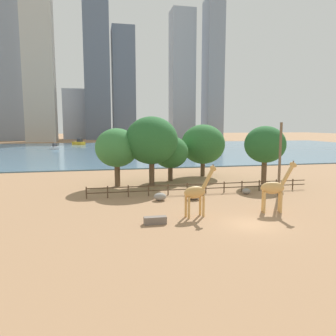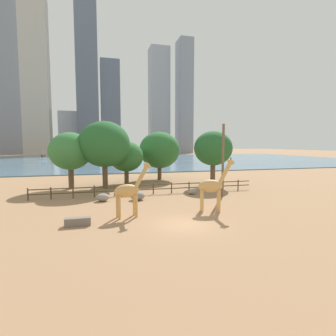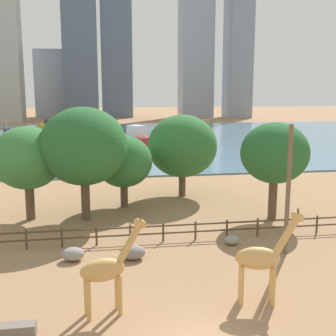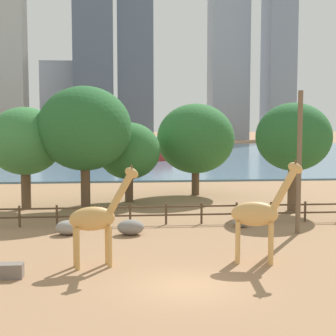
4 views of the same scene
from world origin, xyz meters
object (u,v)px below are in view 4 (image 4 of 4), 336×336
object	(u,v)px
feeding_trough	(1,271)
tree_right_tall	(196,139)
tree_center_broad	(294,137)
tree_right_small	(85,129)
boulder_near_fence	(240,222)
tree_left_large	(129,151)
giraffe_companion	(259,214)
boulder_small	(131,227)
boat_sailboat	(149,151)
boulder_by_pole	(67,228)
giraffe_tall	(96,218)
boat_barge	(134,150)
tree_left_small	(25,141)
boat_tug	(52,143)
utility_pole	(299,163)
boat_ferry	(6,149)

from	to	relation	value
feeding_trough	tree_right_tall	world-z (taller)	tree_right_tall
tree_center_broad	tree_right_small	size ratio (longest dim) A/B	0.86
boulder_near_fence	tree_left_large	world-z (taller)	tree_left_large
giraffe_companion	tree_right_tall	distance (m)	21.65
boulder_small	boat_sailboat	distance (m)	54.64
boulder_by_pole	boulder_small	xyz separation A→B (m)	(3.56, -0.36, 0.03)
giraffe_tall	boat_barge	world-z (taller)	giraffe_tall
tree_left_small	boulder_small	bearing A→B (deg)	-51.84
tree_left_small	boat_tug	world-z (taller)	tree_left_small
utility_pole	boat_tug	distance (m)	102.07
tree_right_small	feeding_trough	bearing A→B (deg)	-98.46
boulder_near_fence	utility_pole	bearing A→B (deg)	-35.17
boulder_near_fence	tree_left_large	size ratio (longest dim) A/B	0.15
giraffe_tall	tree_right_small	distance (m)	15.40
boulder_by_pole	tree_left_small	bearing A→B (deg)	112.96
tree_right_tall	boat_ferry	size ratio (longest dim) A/B	1.80
boulder_near_fence	tree_left_small	distance (m)	16.79
boat_barge	tree_left_small	bearing A→B (deg)	112.07
tree_center_broad	tree_right_tall	bearing A→B (deg)	124.46
giraffe_tall	giraffe_companion	size ratio (longest dim) A/B	0.95
tree_right_tall	tree_left_small	xyz separation A→B (m)	(-13.36, -5.77, 0.04)
boulder_near_fence	boat_barge	distance (m)	67.21
feeding_trough	boat_ferry	world-z (taller)	boat_ferry
tree_left_large	boat_sailboat	bearing A→B (deg)	84.53
boulder_small	boat_ferry	bearing A→B (deg)	106.81
feeding_trough	boat_ferry	distance (m)	85.27
giraffe_tall	boat_ferry	xyz separation A→B (m)	(-21.31, 82.11, -1.33)
tree_right_tall	tree_left_small	bearing A→B (deg)	-156.63
giraffe_companion	boat_ferry	distance (m)	87.02
tree_left_large	tree_right_small	xyz separation A→B (m)	(-3.20, -3.37, 1.82)
boat_sailboat	boat_barge	size ratio (longest dim) A/B	1.89
boulder_near_fence	boat_ferry	world-z (taller)	boat_ferry
giraffe_companion	utility_pole	distance (m)	7.17
boulder_by_pole	feeding_trough	world-z (taller)	boulder_by_pole
utility_pole	tree_left_small	xyz separation A→B (m)	(-16.90, 9.96, 0.88)
tree_left_large	boat_barge	bearing A→B (deg)	87.93
tree_center_broad	boat_barge	size ratio (longest dim) A/B	1.66
utility_pole	boulder_by_pole	distance (m)	13.59
boulder_near_fence	boat_tug	world-z (taller)	boat_tug
utility_pole	boulder_small	distance (m)	10.18
utility_pole	tree_left_large	world-z (taller)	utility_pole
utility_pole	boat_barge	size ratio (longest dim) A/B	1.75
boat_sailboat	boat_ferry	bearing A→B (deg)	16.80
boulder_by_pole	boat_sailboat	size ratio (longest dim) A/B	0.15
tree_left_large	feeding_trough	bearing A→B (deg)	-105.99
giraffe_companion	boulder_by_pole	xyz separation A→B (m)	(-9.18, 6.66, -1.84)
boat_tug	boat_barge	xyz separation A→B (m)	(18.94, -29.53, -0.17)
feeding_trough	tree_right_tall	bearing A→B (deg)	63.33
feeding_trough	boat_tug	xyz separation A→B (m)	(-11.28, 105.61, 0.74)
giraffe_tall	feeding_trough	size ratio (longest dim) A/B	2.50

